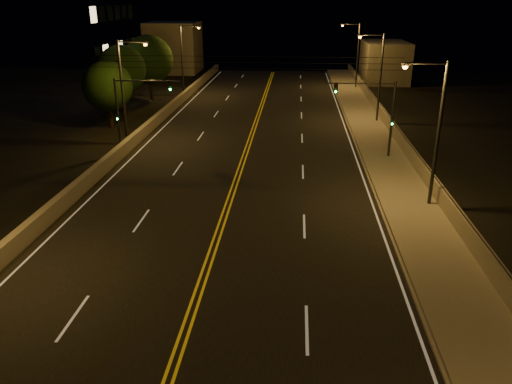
# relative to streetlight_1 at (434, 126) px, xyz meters

# --- Properties ---
(road) EXTENTS (18.00, 120.00, 0.02)m
(road) POSITION_rel_streetlight_1_xyz_m (-11.50, -2.61, -4.90)
(road) COLOR black
(road) RESTS_ON ground
(sidewalk) EXTENTS (3.60, 120.00, 0.30)m
(sidewalk) POSITION_rel_streetlight_1_xyz_m (-0.70, -2.61, -4.76)
(sidewalk) COLOR gray
(sidewalk) RESTS_ON ground
(curb) EXTENTS (0.14, 120.00, 0.15)m
(curb) POSITION_rel_streetlight_1_xyz_m (-2.57, -2.61, -4.84)
(curb) COLOR gray
(curb) RESTS_ON ground
(parapet_wall) EXTENTS (0.30, 120.00, 1.00)m
(parapet_wall) POSITION_rel_streetlight_1_xyz_m (0.95, -2.61, -4.11)
(parapet_wall) COLOR gray
(parapet_wall) RESTS_ON sidewalk
(jersey_barrier) EXTENTS (0.45, 120.00, 0.98)m
(jersey_barrier) POSITION_rel_streetlight_1_xyz_m (-20.98, -2.61, -4.42)
(jersey_barrier) COLOR gray
(jersey_barrier) RESTS_ON ground
(distant_building_right) EXTENTS (6.00, 10.00, 5.61)m
(distant_building_right) POSITION_rel_streetlight_1_xyz_m (5.00, 47.61, -2.11)
(distant_building_right) COLOR gray
(distant_building_right) RESTS_ON ground
(distant_building_left) EXTENTS (8.00, 8.00, 7.80)m
(distant_building_left) POSITION_rel_streetlight_1_xyz_m (-27.50, 54.44, -1.01)
(distant_building_left) COLOR gray
(distant_building_left) RESTS_ON ground
(parapet_rail) EXTENTS (0.06, 120.00, 0.06)m
(parapet_rail) POSITION_rel_streetlight_1_xyz_m (0.95, -2.61, -3.58)
(parapet_rail) COLOR black
(parapet_rail) RESTS_ON parapet_wall
(lane_markings) EXTENTS (17.32, 116.00, 0.00)m
(lane_markings) POSITION_rel_streetlight_1_xyz_m (-11.50, -2.68, -4.89)
(lane_markings) COLOR silver
(lane_markings) RESTS_ON road
(streetlight_1) EXTENTS (2.55, 0.28, 8.43)m
(streetlight_1) POSITION_rel_streetlight_1_xyz_m (0.00, 0.00, 0.00)
(streetlight_1) COLOR #2D2D33
(streetlight_1) RESTS_ON ground
(streetlight_2) EXTENTS (2.55, 0.28, 8.43)m
(streetlight_2) POSITION_rel_streetlight_1_xyz_m (0.00, 21.05, 0.00)
(streetlight_2) COLOR #2D2D33
(streetlight_2) RESTS_ON ground
(streetlight_3) EXTENTS (2.55, 0.28, 8.43)m
(streetlight_3) POSITION_rel_streetlight_1_xyz_m (0.00, 40.50, 0.00)
(streetlight_3) COLOR #2D2D33
(streetlight_3) RESTS_ON ground
(streetlight_5) EXTENTS (2.55, 0.28, 8.43)m
(streetlight_5) POSITION_rel_streetlight_1_xyz_m (-21.40, 11.96, 0.00)
(streetlight_5) COLOR #2D2D33
(streetlight_5) RESTS_ON ground
(streetlight_6) EXTENTS (2.55, 0.28, 8.43)m
(streetlight_6) POSITION_rel_streetlight_1_xyz_m (-21.40, 34.22, 0.00)
(streetlight_6) COLOR #2D2D33
(streetlight_6) RESTS_ON ground
(traffic_signal_right) EXTENTS (5.11, 0.31, 5.90)m
(traffic_signal_right) POSITION_rel_streetlight_1_xyz_m (-1.52, 9.32, -1.16)
(traffic_signal_right) COLOR #2D2D33
(traffic_signal_right) RESTS_ON ground
(traffic_signal_left) EXTENTS (5.11, 0.31, 5.90)m
(traffic_signal_left) POSITION_rel_streetlight_1_xyz_m (-20.28, 9.32, -1.16)
(traffic_signal_left) COLOR #2D2D33
(traffic_signal_left) RESTS_ON ground
(overhead_wires) EXTENTS (22.00, 0.03, 0.83)m
(overhead_wires) POSITION_rel_streetlight_1_xyz_m (-11.50, 6.89, 2.49)
(overhead_wires) COLOR black
(tree_0) EXTENTS (4.56, 4.56, 6.18)m
(tree_0) POSITION_rel_streetlight_1_xyz_m (-24.96, 17.34, -1.02)
(tree_0) COLOR black
(tree_0) RESTS_ON ground
(tree_1) EXTENTS (5.11, 5.11, 6.93)m
(tree_1) POSITION_rel_streetlight_1_xyz_m (-26.12, 24.82, -0.54)
(tree_1) COLOR black
(tree_1) RESTS_ON ground
(tree_2) EXTENTS (5.58, 5.58, 7.57)m
(tree_2) POSITION_rel_streetlight_1_xyz_m (-24.81, 30.69, -0.14)
(tree_2) COLOR black
(tree_2) RESTS_ON ground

